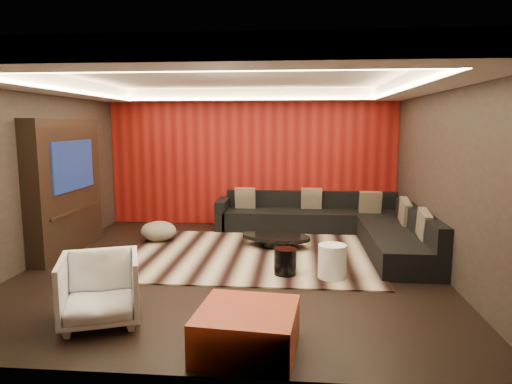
# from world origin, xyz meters

# --- Properties ---
(floor) EXTENTS (6.00, 6.00, 0.02)m
(floor) POSITION_xyz_m (0.00, 0.00, -0.01)
(floor) COLOR black
(floor) RESTS_ON ground
(ceiling) EXTENTS (6.00, 6.00, 0.02)m
(ceiling) POSITION_xyz_m (0.00, 0.00, 2.81)
(ceiling) COLOR silver
(ceiling) RESTS_ON ground
(wall_back) EXTENTS (6.00, 0.02, 2.80)m
(wall_back) POSITION_xyz_m (0.00, 3.01, 1.40)
(wall_back) COLOR black
(wall_back) RESTS_ON ground
(wall_left) EXTENTS (0.02, 6.00, 2.80)m
(wall_left) POSITION_xyz_m (-3.01, 0.00, 1.40)
(wall_left) COLOR black
(wall_left) RESTS_ON ground
(wall_right) EXTENTS (0.02, 6.00, 2.80)m
(wall_right) POSITION_xyz_m (3.01, 0.00, 1.40)
(wall_right) COLOR black
(wall_right) RESTS_ON ground
(red_feature_wall) EXTENTS (5.98, 0.05, 2.78)m
(red_feature_wall) POSITION_xyz_m (0.00, 2.97, 1.40)
(red_feature_wall) COLOR #6B0C0A
(red_feature_wall) RESTS_ON ground
(soffit_back) EXTENTS (6.00, 0.60, 0.22)m
(soffit_back) POSITION_xyz_m (0.00, 2.70, 2.69)
(soffit_back) COLOR silver
(soffit_back) RESTS_ON ground
(soffit_front) EXTENTS (6.00, 0.60, 0.22)m
(soffit_front) POSITION_xyz_m (0.00, -2.70, 2.69)
(soffit_front) COLOR silver
(soffit_front) RESTS_ON ground
(soffit_left) EXTENTS (0.60, 4.80, 0.22)m
(soffit_left) POSITION_xyz_m (-2.70, 0.00, 2.69)
(soffit_left) COLOR silver
(soffit_left) RESTS_ON ground
(soffit_right) EXTENTS (0.60, 4.80, 0.22)m
(soffit_right) POSITION_xyz_m (2.70, 0.00, 2.69)
(soffit_right) COLOR silver
(soffit_right) RESTS_ON ground
(cove_back) EXTENTS (4.80, 0.08, 0.04)m
(cove_back) POSITION_xyz_m (0.00, 2.36, 2.60)
(cove_back) COLOR #FFD899
(cove_back) RESTS_ON ground
(cove_front) EXTENTS (4.80, 0.08, 0.04)m
(cove_front) POSITION_xyz_m (0.00, -2.36, 2.60)
(cove_front) COLOR #FFD899
(cove_front) RESTS_ON ground
(cove_left) EXTENTS (0.08, 4.80, 0.04)m
(cove_left) POSITION_xyz_m (-2.36, 0.00, 2.60)
(cove_left) COLOR #FFD899
(cove_left) RESTS_ON ground
(cove_right) EXTENTS (0.08, 4.80, 0.04)m
(cove_right) POSITION_xyz_m (2.36, 0.00, 2.60)
(cove_right) COLOR #FFD899
(cove_right) RESTS_ON ground
(tv_surround) EXTENTS (0.30, 2.00, 2.20)m
(tv_surround) POSITION_xyz_m (-2.85, 0.60, 1.10)
(tv_surround) COLOR black
(tv_surround) RESTS_ON ground
(tv_screen) EXTENTS (0.04, 1.30, 0.80)m
(tv_screen) POSITION_xyz_m (-2.69, 0.60, 1.45)
(tv_screen) COLOR black
(tv_screen) RESTS_ON ground
(tv_shelf) EXTENTS (0.04, 1.60, 0.04)m
(tv_shelf) POSITION_xyz_m (-2.69, 0.60, 0.70)
(tv_shelf) COLOR black
(tv_shelf) RESTS_ON ground
(rug) EXTENTS (4.01, 3.02, 0.02)m
(rug) POSITION_xyz_m (0.20, 0.64, 0.01)
(rug) COLOR tan
(rug) RESTS_ON floor
(coffee_table) EXTENTS (1.52, 1.52, 0.20)m
(coffee_table) POSITION_xyz_m (0.60, 1.15, 0.12)
(coffee_table) COLOR black
(coffee_table) RESTS_ON rug
(drum_stool) EXTENTS (0.40, 0.40, 0.37)m
(drum_stool) POSITION_xyz_m (0.79, -0.32, 0.21)
(drum_stool) COLOR black
(drum_stool) RESTS_ON rug
(striped_pouf) EXTENTS (0.84, 0.84, 0.35)m
(striped_pouf) POSITION_xyz_m (-1.55, 1.38, 0.20)
(striped_pouf) COLOR beige
(striped_pouf) RESTS_ON rug
(white_side_table) EXTENTS (0.46, 0.46, 0.48)m
(white_side_table) POSITION_xyz_m (1.44, -0.41, 0.24)
(white_side_table) COLOR white
(white_side_table) RESTS_ON floor
(orange_ottoman) EXTENTS (0.99, 0.99, 0.40)m
(orange_ottoman) POSITION_xyz_m (0.48, -2.50, 0.20)
(orange_ottoman) COLOR #A22D14
(orange_ottoman) RESTS_ON floor
(armchair) EXTENTS (1.03, 1.05, 0.75)m
(armchair) POSITION_xyz_m (-1.14, -2.04, 0.37)
(armchair) COLOR silver
(armchair) RESTS_ON floor
(sectional_sofa) EXTENTS (3.65, 3.50, 0.75)m
(sectional_sofa) POSITION_xyz_m (1.73, 1.86, 0.26)
(sectional_sofa) COLOR black
(sectional_sofa) RESTS_ON floor
(throw_pillows) EXTENTS (3.22, 2.72, 0.50)m
(throw_pillows) POSITION_xyz_m (1.84, 1.88, 0.62)
(throw_pillows) COLOR tan
(throw_pillows) RESTS_ON sectional_sofa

